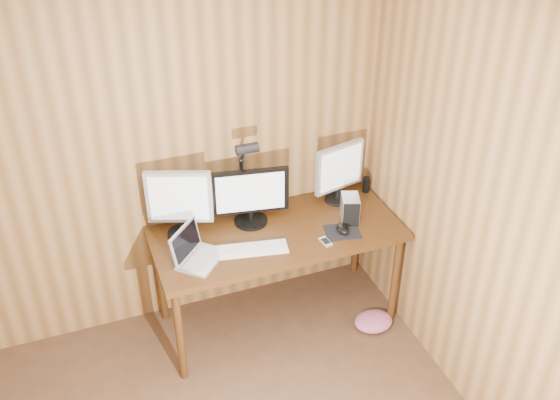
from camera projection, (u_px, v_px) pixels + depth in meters
desk at (274, 240)px, 4.13m from camera, size 1.60×0.70×0.75m
monitor_center at (250, 196)px, 3.99m from camera, size 0.50×0.22×0.39m
monitor_left at (180, 202)px, 3.84m from camera, size 0.40×0.19×0.46m
monitor_right at (339, 172)px, 4.20m from camera, size 0.37×0.18×0.43m
laptop at (195, 252)px, 3.74m from camera, size 0.37×0.37×0.21m
keyboard at (253, 249)px, 3.83m from camera, size 0.45×0.21×0.02m
mousepad at (342, 232)px, 4.00m from camera, size 0.25×0.22×0.00m
mouse at (343, 229)px, 3.99m from camera, size 0.07×0.12×0.04m
hard_drive at (350, 209)px, 4.07m from camera, size 0.16×0.19×0.18m
phone at (326, 242)px, 3.90m from camera, size 0.06×0.11×0.01m
speaker at (366, 185)px, 4.39m from camera, size 0.05×0.05×0.12m
desk_lamp at (245, 167)px, 3.95m from camera, size 0.14×0.20×0.61m
fabric_pile at (373, 321)px, 4.32m from camera, size 0.28×0.23×0.09m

